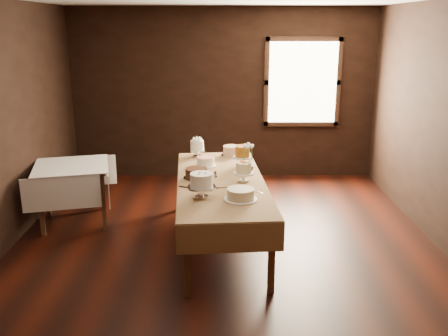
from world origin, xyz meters
TOP-DOWN VIEW (x-y plane):
  - floor at (0.00, 0.00)m, footprint 5.00×6.00m
  - wall_back at (0.00, 3.00)m, footprint 5.00×0.02m
  - wall_front at (0.00, -3.00)m, footprint 5.00×0.02m
  - window at (1.30, 2.94)m, footprint 1.10×0.05m
  - display_table at (-0.04, 0.26)m, footprint 1.16×2.60m
  - side_table at (-1.96, 0.92)m, footprint 1.11×1.11m
  - cake_meringue at (-0.36, 1.31)m, footprint 0.22×0.22m
  - cake_speckled at (0.11, 1.36)m, footprint 0.32×0.32m
  - cake_lattice at (-0.23, 0.86)m, footprint 0.28×0.28m
  - cake_caramel at (0.24, 0.84)m, footprint 0.26×0.26m
  - cake_chocolate at (-0.32, 0.33)m, footprint 0.33×0.33m
  - cake_flowers at (0.22, 0.22)m, footprint 0.23×0.23m
  - cake_swirl at (-0.23, -0.33)m, footprint 0.30×0.30m
  - cake_cream at (0.17, -0.40)m, footprint 0.37×0.37m
  - cake_server_a at (0.02, -0.02)m, footprint 0.24×0.06m
  - cake_server_b at (0.35, -0.15)m, footprint 0.20×0.17m
  - cake_server_c at (-0.10, 0.54)m, footprint 0.04×0.24m
  - cake_server_d at (0.25, 0.53)m, footprint 0.12×0.23m
  - cake_server_e at (-0.35, -0.04)m, footprint 0.23×0.12m
  - flower_vase at (0.30, 0.62)m, footprint 0.18×0.18m
  - flower_bouquet at (0.30, 0.62)m, footprint 0.14×0.14m

SIDE VIEW (x-z plane):
  - floor at x=0.00m, z-range -0.01..0.01m
  - side_table at x=-1.96m, z-range 0.30..1.08m
  - display_table at x=-0.04m, z-range 0.33..1.12m
  - cake_server_a at x=0.02m, z-range 0.79..0.79m
  - cake_server_b at x=0.35m, z-range 0.79..0.79m
  - cake_server_c at x=-0.10m, z-range 0.79..0.79m
  - cake_server_d at x=0.25m, z-range 0.79..0.79m
  - cake_server_e at x=-0.35m, z-range 0.79..0.79m
  - cake_lattice at x=-0.23m, z-range 0.78..0.89m
  - cake_cream at x=0.17m, z-range 0.78..0.90m
  - cake_chocolate at x=-0.32m, z-range 0.78..0.90m
  - cake_speckled at x=0.11m, z-range 0.78..0.92m
  - flower_vase at x=0.30m, z-range 0.79..0.92m
  - cake_flowers at x=0.22m, z-range 0.77..1.01m
  - cake_meringue at x=-0.36m, z-range 0.77..1.01m
  - cake_caramel at x=0.24m, z-range 0.77..1.04m
  - cake_swirl at x=-0.23m, z-range 0.77..1.04m
  - flower_bouquet at x=0.30m, z-range 0.94..1.14m
  - wall_back at x=0.00m, z-range 0.00..2.80m
  - wall_front at x=0.00m, z-range 0.00..2.80m
  - window at x=1.30m, z-range 0.95..2.25m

